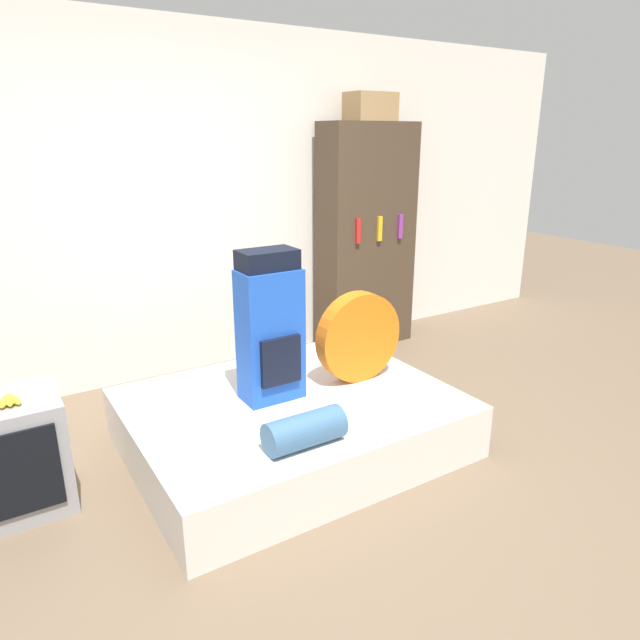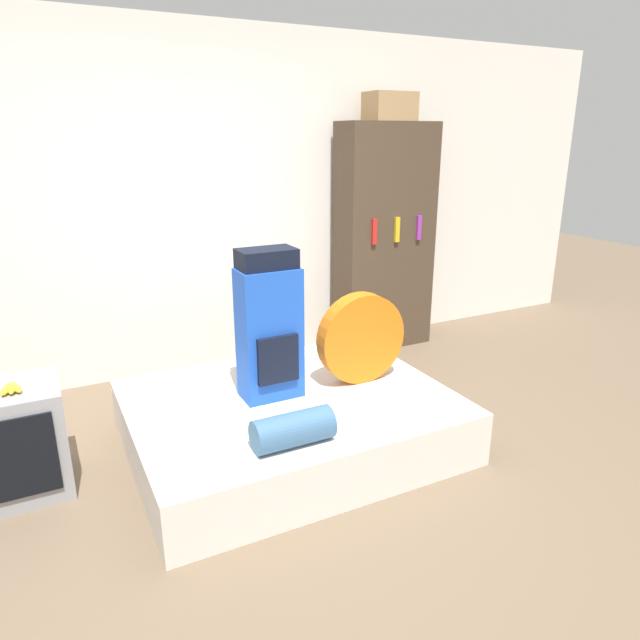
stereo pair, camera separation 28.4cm
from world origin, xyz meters
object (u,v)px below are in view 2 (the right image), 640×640
Objects in this scene: backpack at (269,327)px; cardboard_box at (390,106)px; tent_bag at (361,338)px; sleeping_roll at (293,429)px; television at (9,442)px; bookshelf at (384,239)px.

cardboard_box is (1.55, 1.17, 1.27)m from backpack.
sleeping_roll is at bearing -143.18° from tent_bag.
bookshelf is (2.97, 1.04, 0.66)m from television.
sleeping_roll is at bearing -133.47° from bookshelf.
sleeping_roll is (-0.12, -0.58, -0.34)m from backpack.
backpack is 0.61m from tent_bag.
television is 3.21m from bookshelf.
tent_bag is 0.91m from sleeping_roll.
backpack is at bearing -142.62° from bookshelf.
cardboard_box reaches higher than tent_bag.
sleeping_roll is 0.22× the size of bookshelf.
bookshelf is at bearing 19.33° from television.
bookshelf reaches higher than backpack.
bookshelf is 1.07m from cardboard_box.
tent_bag reaches higher than sleeping_roll.
backpack reaches higher than television.
sleeping_roll is at bearing -101.82° from backpack.
bookshelf reaches higher than sleeping_roll.
cardboard_box reaches higher than television.
backpack is 1.49m from television.
tent_bag is at bearing 36.82° from sleeping_roll.
tent_bag is at bearing -5.11° from backpack.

